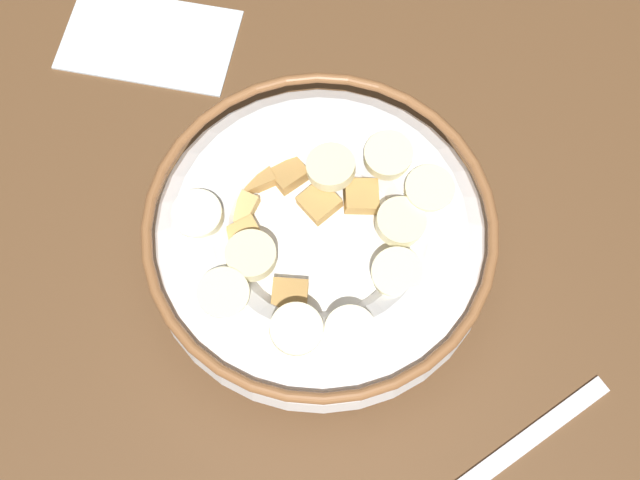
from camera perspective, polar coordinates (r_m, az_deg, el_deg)
The scene contains 3 objects.
ground_plane at distance 49.64cm, azimuth 0.00°, elevation -1.74°, with size 103.46×103.46×2.00cm, color brown.
cereal_bowl at distance 45.99cm, azimuth -0.00°, elevation -0.03°, with size 19.04×19.04×5.87cm.
folded_napkin at distance 57.05cm, azimuth -11.66°, elevation 13.37°, with size 11.19×6.72×0.30cm, color silver.
Camera 1 is at (9.35, -14.56, 45.53)cm, focal length 46.61 mm.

